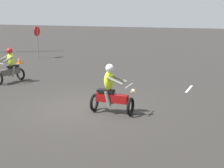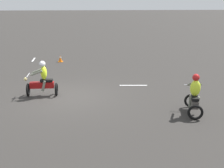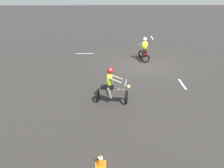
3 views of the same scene
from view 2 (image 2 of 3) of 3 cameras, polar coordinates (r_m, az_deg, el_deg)
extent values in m
plane|color=#2D2B28|center=(14.56, -7.98, -2.32)|extent=(120.00, 120.00, 0.00)
torus|color=black|center=(14.95, -15.09, -1.03)|extent=(0.60, 0.11, 0.60)
torus|color=black|center=(14.75, -10.14, -0.95)|extent=(0.60, 0.11, 0.60)
cube|color=maroon|center=(14.77, -12.69, -0.18)|extent=(0.27, 1.11, 0.28)
cube|color=black|center=(14.67, -11.89, 0.66)|extent=(0.27, 0.57, 0.10)
cylinder|color=silver|center=(14.74, -15.11, 1.56)|extent=(0.70, 0.05, 0.04)
sphere|color=#F2E08C|center=(14.82, -15.55, 0.87)|extent=(0.16, 0.16, 0.16)
ellipsoid|color=#CCEA26|center=(14.59, -12.37, 2.00)|extent=(0.41, 0.29, 0.64)
cylinder|color=slate|center=(14.82, -13.42, 2.36)|extent=(0.10, 0.55, 0.27)
cylinder|color=slate|center=(14.44, -13.67, 1.96)|extent=(0.10, 0.55, 0.27)
cylinder|color=slate|center=(14.89, -12.23, -0.01)|extent=(0.13, 0.25, 0.51)
cylinder|color=slate|center=(14.62, -12.38, -0.34)|extent=(0.13, 0.25, 0.51)
sphere|color=silver|center=(14.50, -12.63, 3.60)|extent=(0.29, 0.29, 0.28)
torus|color=black|center=(13.46, 14.32, -2.98)|extent=(0.20, 0.61, 0.60)
torus|color=black|center=(12.26, 15.01, -5.05)|extent=(0.20, 0.61, 0.60)
cube|color=#4C4742|center=(12.78, 14.72, -3.05)|extent=(1.12, 0.42, 0.28)
cube|color=black|center=(12.51, 14.92, -2.44)|extent=(0.60, 0.35, 0.10)
cylinder|color=silver|center=(13.20, 14.56, -0.20)|extent=(0.15, 0.70, 0.04)
sphere|color=#F2E08C|center=(13.37, 14.44, -0.77)|extent=(0.18, 0.18, 0.16)
ellipsoid|color=#D8F233|center=(12.49, 14.98, -0.74)|extent=(0.34, 0.44, 0.64)
cylinder|color=slate|center=(12.79, 15.72, -0.14)|extent=(0.55, 0.18, 0.27)
cylinder|color=slate|center=(12.73, 13.94, -0.08)|extent=(0.55, 0.18, 0.27)
cylinder|color=slate|center=(12.71, 15.40, -3.22)|extent=(0.26, 0.16, 0.51)
cylinder|color=slate|center=(12.67, 14.15, -3.18)|extent=(0.26, 0.16, 0.51)
sphere|color=red|center=(12.41, 15.11, 1.17)|extent=(0.32, 0.32, 0.28)
cube|color=orange|center=(21.60, -9.41, 4.06)|extent=(0.32, 0.32, 0.03)
cone|color=orange|center=(21.55, -9.44, 4.66)|extent=(0.24, 0.24, 0.43)
cylinder|color=white|center=(21.54, -9.45, 4.83)|extent=(0.13, 0.13, 0.05)
cube|color=silver|center=(16.14, 3.91, -0.23)|extent=(0.16, 1.42, 0.01)
cube|color=silver|center=(22.66, -14.16, 4.35)|extent=(1.21, 0.15, 0.01)
camera|label=1|loc=(24.02, -18.78, 12.61)|focal=50.00mm
camera|label=3|loc=(16.83, 46.80, 11.64)|focal=35.00mm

